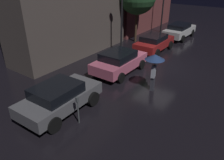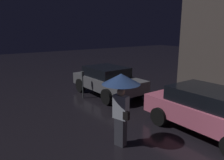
% 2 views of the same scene
% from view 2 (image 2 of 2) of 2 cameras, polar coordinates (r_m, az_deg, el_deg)
% --- Properties ---
extents(parked_car_grey, '(3.95, 2.03, 1.37)m').
position_cam_2_polar(parked_car_grey, '(10.78, -1.12, 0.05)').
color(parked_car_grey, slate).
rests_on(parked_car_grey, ground).
extents(parked_car_pink, '(3.93, 2.06, 1.38)m').
position_cam_2_polar(parked_car_pink, '(7.55, 23.85, -6.97)').
color(parked_car_pink, '#DB6684').
rests_on(parked_car_pink, ground).
extents(pedestrian_with_umbrella, '(1.02, 1.02, 2.05)m').
position_cam_2_polar(pedestrian_with_umbrella, '(5.78, 2.38, -2.56)').
color(pedestrian_with_umbrella, '#383842').
rests_on(pedestrian_with_umbrella, ground).
extents(parking_meter, '(0.12, 0.10, 1.28)m').
position_cam_2_polar(parking_meter, '(10.25, -7.68, -0.45)').
color(parking_meter, '#4C5154').
rests_on(parking_meter, ground).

